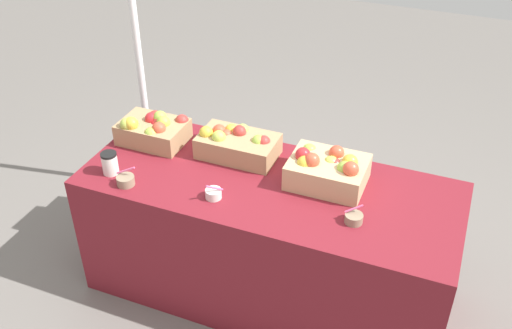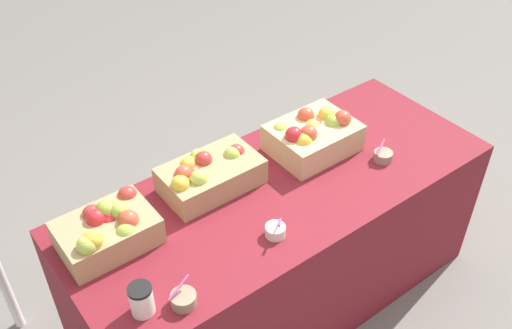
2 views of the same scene
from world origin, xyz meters
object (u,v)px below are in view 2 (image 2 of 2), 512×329
object	(u,v)px
apple_crate_left	(108,229)
sample_bowl_mid	(383,156)
coffee_cup	(141,300)
apple_crate_right	(313,135)
sample_bowl_near	(184,299)
sample_bowl_far	(275,230)
apple_crate_middle	(209,173)

from	to	relation	value
apple_crate_left	sample_bowl_mid	xyz separation A→B (m)	(1.19, -0.27, -0.05)
coffee_cup	apple_crate_left	bearing A→B (deg)	81.63
apple_crate_right	coffee_cup	size ratio (longest dim) A/B	3.16
apple_crate_left	sample_bowl_mid	size ratio (longest dim) A/B	4.01
coffee_cup	sample_bowl_near	bearing A→B (deg)	-24.75
sample_bowl_far	coffee_cup	bearing A→B (deg)	-179.17
apple_crate_middle	sample_bowl_far	xyz separation A→B (m)	(0.04, -0.39, -0.05)
apple_crate_left	coffee_cup	size ratio (longest dim) A/B	3.00
apple_crate_middle	apple_crate_right	size ratio (longest dim) A/B	1.10
apple_crate_left	sample_bowl_near	bearing A→B (deg)	-79.90
sample_bowl_mid	apple_crate_left	bearing A→B (deg)	167.30
sample_bowl_mid	sample_bowl_far	xyz separation A→B (m)	(-0.67, -0.07, 0.00)
sample_bowl_mid	coffee_cup	world-z (taller)	coffee_cup
apple_crate_left	coffee_cup	xyz separation A→B (m)	(-0.05, -0.35, -0.02)
apple_crate_middle	coffee_cup	world-z (taller)	apple_crate_middle
apple_crate_middle	sample_bowl_near	distance (m)	0.61
sample_bowl_far	coffee_cup	size ratio (longest dim) A/B	0.81
apple_crate_left	apple_crate_right	world-z (taller)	apple_crate_right
apple_crate_middle	sample_bowl_mid	bearing A→B (deg)	-23.87
sample_bowl_near	sample_bowl_far	xyz separation A→B (m)	(0.45, 0.07, -0.00)
apple_crate_middle	sample_bowl_near	size ratio (longest dim) A/B	4.14
apple_crate_right	sample_bowl_far	world-z (taller)	apple_crate_right
apple_crate_right	sample_bowl_far	distance (m)	0.57
apple_crate_middle	coffee_cup	size ratio (longest dim) A/B	3.48
sample_bowl_near	sample_bowl_mid	distance (m)	1.13
apple_crate_right	sample_bowl_far	size ratio (longest dim) A/B	3.92
sample_bowl_near	sample_bowl_far	bearing A→B (deg)	8.29
coffee_cup	apple_crate_middle	bearing A→B (deg)	36.94
sample_bowl_far	coffee_cup	xyz separation A→B (m)	(-0.57, -0.01, 0.04)
apple_crate_middle	sample_bowl_mid	world-z (taller)	apple_crate_middle
apple_crate_right	sample_bowl_near	distance (m)	1.00
apple_crate_left	apple_crate_right	size ratio (longest dim) A/B	0.95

